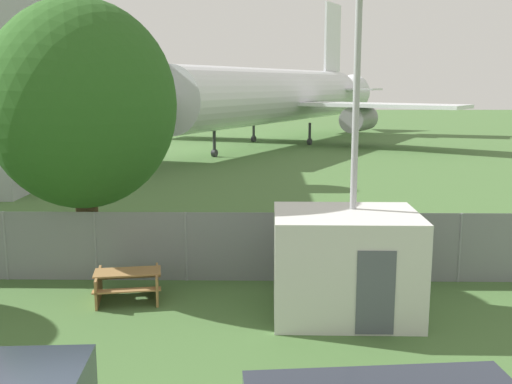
% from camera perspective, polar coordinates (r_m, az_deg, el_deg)
% --- Properties ---
extents(perimeter_fence, '(56.07, 0.07, 1.97)m').
position_cam_1_polar(perimeter_fence, '(16.93, -6.69, -5.19)').
color(perimeter_fence, gray).
rests_on(perimeter_fence, ground).
extents(airplane, '(31.08, 39.40, 13.91)m').
position_cam_1_polar(airplane, '(54.36, 1.91, 9.08)').
color(airplane, silver).
rests_on(airplane, ground).
extents(portable_cabin, '(3.40, 2.61, 2.50)m').
position_cam_1_polar(portable_cabin, '(14.50, 8.50, -6.80)').
color(portable_cabin, silver).
rests_on(portable_cabin, ground).
extents(picnic_bench_near_cabin, '(1.89, 1.67, 0.76)m').
position_cam_1_polar(picnic_bench_near_cabin, '(15.86, -12.10, -8.37)').
color(picnic_bench_near_cabin, olive).
rests_on(picnic_bench_near_cabin, ground).
extents(tree_near_hangar, '(5.37, 5.37, 7.85)m').
position_cam_1_polar(tree_near_hangar, '(17.82, -16.28, 7.93)').
color(tree_near_hangar, '#4C3823').
rests_on(tree_near_hangar, ground).
extents(light_mast, '(0.44, 0.44, 7.85)m').
position_cam_1_polar(light_mast, '(14.35, 9.49, 7.38)').
color(light_mast, '#99999E').
rests_on(light_mast, ground).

